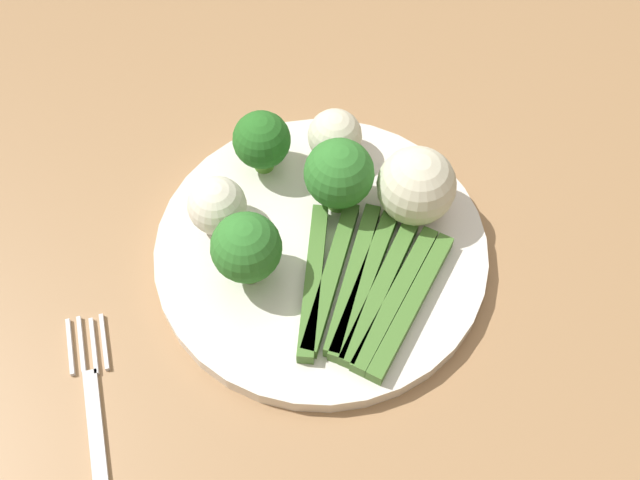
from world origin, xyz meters
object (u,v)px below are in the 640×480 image
(dining_table, at_px, (328,317))
(fork, at_px, (94,416))
(cauliflower_mid, at_px, (217,206))
(broccoli_left, at_px, (247,250))
(asparagus_bundle, at_px, (363,288))
(broccoli_near_center, at_px, (262,141))
(cauliflower_front, at_px, (335,136))
(plate, at_px, (320,249))
(broccoli_outer_edge, at_px, (339,174))
(cauliflower_front_left, at_px, (418,189))

(dining_table, distance_m, fork, 0.24)
(dining_table, distance_m, cauliflower_mid, 0.18)
(broccoli_left, bearing_deg, asparagus_bundle, -34.88)
(broccoli_left, relative_size, cauliflower_mid, 1.40)
(broccoli_near_center, distance_m, cauliflower_front, 0.06)
(broccoli_near_center, bearing_deg, cauliflower_mid, -145.47)
(plate, distance_m, asparagus_bundle, 0.05)
(cauliflower_front, bearing_deg, cauliflower_mid, -167.87)
(cauliflower_mid, bearing_deg, broccoli_near_center, 34.53)
(asparagus_bundle, bearing_deg, broccoli_outer_edge, 32.56)
(dining_table, bearing_deg, broccoli_outer_edge, 54.29)
(dining_table, distance_m, broccoli_outer_edge, 0.17)
(plate, xyz_separation_m, cauliflower_front, (0.05, 0.08, 0.03))
(broccoli_outer_edge, xyz_separation_m, cauliflower_mid, (-0.09, 0.02, -0.02))
(broccoli_near_center, bearing_deg, broccoli_left, -118.58)
(asparagus_bundle, distance_m, cauliflower_mid, 0.13)
(plate, bearing_deg, cauliflower_front, 56.96)
(asparagus_bundle, bearing_deg, broccoli_left, 100.78)
(cauliflower_mid, relative_size, cauliflower_front_left, 0.74)
(dining_table, height_order, plate, plate)
(broccoli_left, height_order, fork, broccoli_left)
(broccoli_near_center, height_order, cauliflower_front, broccoli_near_center)
(fork, bearing_deg, cauliflower_front_left, -69.20)
(broccoli_near_center, xyz_separation_m, broccoli_left, (-0.05, -0.09, 0.00))
(dining_table, relative_size, broccoli_left, 20.74)
(broccoli_near_center, xyz_separation_m, cauliflower_front, (0.06, -0.01, -0.01))
(dining_table, height_order, broccoli_near_center, broccoli_near_center)
(broccoli_left, xyz_separation_m, fork, (-0.14, -0.05, -0.05))
(broccoli_left, relative_size, broccoli_outer_edge, 0.96)
(broccoli_near_center, relative_size, cauliflower_front_left, 0.93)
(plate, bearing_deg, broccoli_left, -176.79)
(asparagus_bundle, xyz_separation_m, broccoli_near_center, (-0.02, 0.14, 0.03))
(broccoli_outer_edge, relative_size, cauliflower_front, 1.49)
(cauliflower_front_left, relative_size, fork, 0.37)
(broccoli_left, height_order, broccoli_outer_edge, broccoli_outer_edge)
(cauliflower_front, xyz_separation_m, fork, (-0.25, -0.13, -0.04))
(asparagus_bundle, height_order, fork, asparagus_bundle)
(dining_table, bearing_deg, cauliflower_mid, 142.75)
(broccoli_outer_edge, bearing_deg, broccoli_left, -160.39)
(plate, height_order, broccoli_left, broccoli_left)
(asparagus_bundle, height_order, broccoli_left, broccoli_left)
(asparagus_bundle, distance_m, broccoli_near_center, 0.14)
(asparagus_bundle, distance_m, fork, 0.21)
(broccoli_left, distance_m, cauliflower_front_left, 0.14)
(cauliflower_mid, distance_m, cauliflower_front_left, 0.15)
(broccoli_outer_edge, bearing_deg, plate, -136.16)
(cauliflower_front_left, bearing_deg, dining_table, 177.71)
(dining_table, distance_m, broccoli_left, 0.18)
(broccoli_near_center, distance_m, broccoli_left, 0.10)
(broccoli_left, bearing_deg, dining_table, 1.25)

